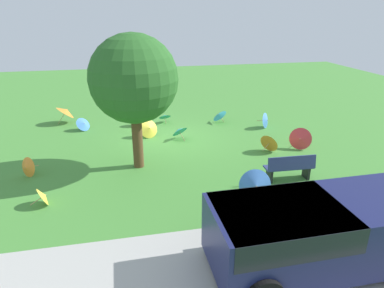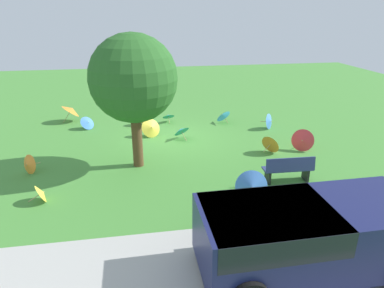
{
  "view_description": "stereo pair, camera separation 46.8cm",
  "coord_description": "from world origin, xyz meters",
  "px_view_note": "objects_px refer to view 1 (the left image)",
  "views": [
    {
      "loc": [
        1.82,
        13.57,
        5.21
      ],
      "look_at": [
        -0.58,
        2.15,
        0.6
      ],
      "focal_mm": 31.89,
      "sensor_mm": 36.0,
      "label": 1
    },
    {
      "loc": [
        1.36,
        13.65,
        5.21
      ],
      "look_at": [
        -0.58,
        2.15,
        0.6
      ],
      "focal_mm": 31.89,
      "sensor_mm": 36.0,
      "label": 2
    }
  ],
  "objects_px": {
    "van_dark": "(311,230)",
    "parasol_yellow_1": "(44,196)",
    "shade_tree": "(134,80)",
    "parasol_blue_2": "(84,124)",
    "parasol_orange_0": "(27,167)",
    "parasol_teal_4": "(219,115)",
    "parasol_orange_1": "(140,119)",
    "parasol_yellow_0": "(149,128)",
    "park_bench": "(290,167)",
    "parasol_teal_1": "(165,116)",
    "parasol_teal_0": "(179,130)",
    "parasol_orange_3": "(270,142)",
    "parasol_red_1": "(300,139)",
    "parasol_orange_2": "(66,111)",
    "parasol_blue_0": "(266,120)",
    "parasol_blue_1": "(256,186)"
  },
  "relations": [
    {
      "from": "van_dark",
      "to": "parasol_yellow_1",
      "type": "distance_m",
      "value": 7.18
    },
    {
      "from": "shade_tree",
      "to": "parasol_blue_2",
      "type": "height_order",
      "value": "shade_tree"
    },
    {
      "from": "parasol_orange_0",
      "to": "parasol_teal_4",
      "type": "xyz_separation_m",
      "value": [
        -7.86,
        -4.32,
        0.05
      ]
    },
    {
      "from": "parasol_orange_1",
      "to": "parasol_yellow_0",
      "type": "relative_size",
      "value": 0.75
    },
    {
      "from": "park_bench",
      "to": "parasol_yellow_1",
      "type": "distance_m",
      "value": 7.52
    },
    {
      "from": "parasol_orange_1",
      "to": "parasol_teal_1",
      "type": "bearing_deg",
      "value": -171.85
    },
    {
      "from": "parasol_teal_4",
      "to": "parasol_teal_0",
      "type": "bearing_deg",
      "value": 38.63
    },
    {
      "from": "parasol_orange_1",
      "to": "parasol_orange_3",
      "type": "xyz_separation_m",
      "value": [
        -4.79,
        4.3,
        0.05
      ]
    },
    {
      "from": "parasol_red_1",
      "to": "parasol_teal_4",
      "type": "height_order",
      "value": "parasol_red_1"
    },
    {
      "from": "parasol_yellow_0",
      "to": "parasol_teal_0",
      "type": "bearing_deg",
      "value": 158.22
    },
    {
      "from": "parasol_yellow_0",
      "to": "parasol_teal_0",
      "type": "height_order",
      "value": "parasol_yellow_0"
    },
    {
      "from": "parasol_orange_2",
      "to": "parasol_orange_3",
      "type": "distance_m",
      "value": 9.87
    },
    {
      "from": "parasol_orange_2",
      "to": "parasol_teal_0",
      "type": "bearing_deg",
      "value": 146.16
    },
    {
      "from": "parasol_yellow_0",
      "to": "parasol_teal_1",
      "type": "bearing_deg",
      "value": -115.99
    },
    {
      "from": "parasol_orange_2",
      "to": "parasol_blue_2",
      "type": "bearing_deg",
      "value": 124.26
    },
    {
      "from": "parasol_yellow_1",
      "to": "parasol_yellow_0",
      "type": "bearing_deg",
      "value": -124.79
    },
    {
      "from": "parasol_orange_1",
      "to": "parasol_orange_2",
      "type": "bearing_deg",
      "value": -17.93
    },
    {
      "from": "park_bench",
      "to": "parasol_blue_2",
      "type": "distance_m",
      "value": 9.54
    },
    {
      "from": "van_dark",
      "to": "park_bench",
      "type": "xyz_separation_m",
      "value": [
        -1.46,
        -3.76,
        -0.45
      ]
    },
    {
      "from": "parasol_orange_3",
      "to": "parasol_blue_2",
      "type": "bearing_deg",
      "value": -29.15
    },
    {
      "from": "shade_tree",
      "to": "parasol_orange_2",
      "type": "distance_m",
      "value": 7.0
    },
    {
      "from": "parasol_orange_0",
      "to": "parasol_red_1",
      "type": "bearing_deg",
      "value": -177.94
    },
    {
      "from": "shade_tree",
      "to": "parasol_yellow_1",
      "type": "distance_m",
      "value": 4.47
    },
    {
      "from": "shade_tree",
      "to": "parasol_teal_4",
      "type": "relative_size",
      "value": 6.18
    },
    {
      "from": "parasol_orange_0",
      "to": "parasol_blue_0",
      "type": "bearing_deg",
      "value": -162.45
    },
    {
      "from": "park_bench",
      "to": "parasol_teal_4",
      "type": "distance_m",
      "value": 6.37
    },
    {
      "from": "parasol_teal_0",
      "to": "parasol_orange_1",
      "type": "bearing_deg",
      "value": -55.44
    },
    {
      "from": "van_dark",
      "to": "parasol_teal_1",
      "type": "bearing_deg",
      "value": -80.96
    },
    {
      "from": "shade_tree",
      "to": "park_bench",
      "type": "bearing_deg",
      "value": 156.01
    },
    {
      "from": "parasol_orange_3",
      "to": "parasol_yellow_1",
      "type": "bearing_deg",
      "value": 16.73
    },
    {
      "from": "parasol_orange_3",
      "to": "parasol_yellow_0",
      "type": "bearing_deg",
      "value": -29.73
    },
    {
      "from": "parasol_blue_0",
      "to": "parasol_yellow_1",
      "type": "height_order",
      "value": "parasol_blue_0"
    },
    {
      "from": "parasol_orange_0",
      "to": "parasol_orange_1",
      "type": "relative_size",
      "value": 0.92
    },
    {
      "from": "parasol_blue_0",
      "to": "parasol_orange_3",
      "type": "distance_m",
      "value": 2.89
    },
    {
      "from": "parasol_blue_1",
      "to": "parasol_orange_0",
      "type": "bearing_deg",
      "value": -23.51
    },
    {
      "from": "parasol_yellow_1",
      "to": "parasol_orange_2",
      "type": "bearing_deg",
      "value": -87.53
    },
    {
      "from": "park_bench",
      "to": "shade_tree",
      "type": "relative_size",
      "value": 0.35
    },
    {
      "from": "park_bench",
      "to": "parasol_orange_0",
      "type": "xyz_separation_m",
      "value": [
        8.4,
        -2.02,
        -0.12
      ]
    },
    {
      "from": "parasol_blue_1",
      "to": "parasol_teal_1",
      "type": "xyz_separation_m",
      "value": [
        1.6,
        -7.86,
        -0.14
      ]
    },
    {
      "from": "parasol_blue_2",
      "to": "parasol_blue_1",
      "type": "bearing_deg",
      "value": 125.83
    },
    {
      "from": "parasol_yellow_0",
      "to": "parasol_teal_4",
      "type": "distance_m",
      "value": 3.8
    },
    {
      "from": "parasol_teal_0",
      "to": "parasol_teal_4",
      "type": "distance_m",
      "value": 2.96
    },
    {
      "from": "van_dark",
      "to": "parasol_teal_4",
      "type": "distance_m",
      "value": 10.16
    },
    {
      "from": "parasol_blue_1",
      "to": "parasol_orange_3",
      "type": "distance_m",
      "value": 3.9
    },
    {
      "from": "shade_tree",
      "to": "parasol_orange_1",
      "type": "xyz_separation_m",
      "value": [
        -0.33,
        -4.63,
        -2.77
      ]
    },
    {
      "from": "parasol_teal_0",
      "to": "parasol_orange_0",
      "type": "bearing_deg",
      "value": 24.0
    },
    {
      "from": "parasol_blue_0",
      "to": "parasol_blue_2",
      "type": "bearing_deg",
      "value": -9.5
    },
    {
      "from": "parasol_red_1",
      "to": "parasol_teal_4",
      "type": "distance_m",
      "value": 4.53
    },
    {
      "from": "parasol_blue_2",
      "to": "parasol_teal_1",
      "type": "height_order",
      "value": "parasol_blue_2"
    },
    {
      "from": "parasol_orange_3",
      "to": "parasol_teal_4",
      "type": "bearing_deg",
      "value": -76.6
    }
  ]
}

